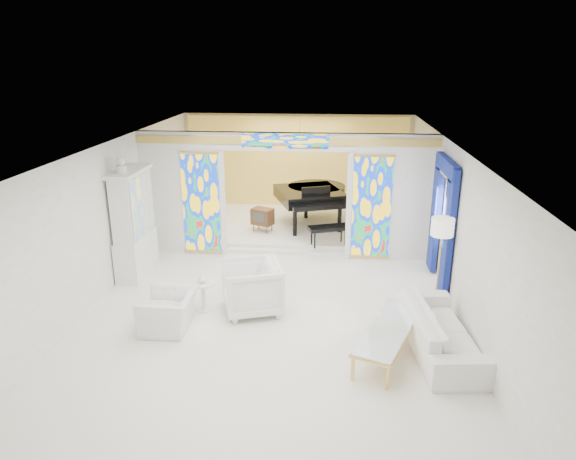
# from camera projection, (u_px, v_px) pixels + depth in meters

# --- Properties ---
(floor) EXTENTS (12.00, 12.00, 0.00)m
(floor) POSITION_uv_depth(u_px,v_px,m) (277.00, 289.00, 10.78)
(floor) COLOR white
(floor) RESTS_ON ground
(ceiling) EXTENTS (7.00, 12.00, 0.02)m
(ceiling) POSITION_uv_depth(u_px,v_px,m) (276.00, 147.00, 9.82)
(ceiling) COLOR white
(ceiling) RESTS_ON wall_back
(wall_back) EXTENTS (7.00, 0.02, 3.00)m
(wall_back) POSITION_uv_depth(u_px,v_px,m) (297.00, 163.00, 15.96)
(wall_back) COLOR white
(wall_back) RESTS_ON floor
(wall_front) EXTENTS (7.00, 0.02, 3.00)m
(wall_front) POSITION_uv_depth(u_px,v_px,m) (205.00, 423.00, 4.64)
(wall_front) COLOR white
(wall_front) RESTS_ON floor
(wall_left) EXTENTS (0.02, 12.00, 3.00)m
(wall_left) POSITION_uv_depth(u_px,v_px,m) (108.00, 217.00, 10.59)
(wall_left) COLOR white
(wall_left) RESTS_ON floor
(wall_right) EXTENTS (0.02, 12.00, 3.00)m
(wall_right) POSITION_uv_depth(u_px,v_px,m) (455.00, 226.00, 10.01)
(wall_right) COLOR white
(wall_right) RESTS_ON floor
(partition_wall) EXTENTS (7.00, 0.22, 3.00)m
(partition_wall) POSITION_uv_depth(u_px,v_px,m) (286.00, 190.00, 12.13)
(partition_wall) COLOR white
(partition_wall) RESTS_ON floor
(stained_glass_left) EXTENTS (0.90, 0.04, 2.40)m
(stained_glass_left) POSITION_uv_depth(u_px,v_px,m) (201.00, 203.00, 12.31)
(stained_glass_left) COLOR gold
(stained_glass_left) RESTS_ON partition_wall
(stained_glass_right) EXTENTS (0.90, 0.04, 2.40)m
(stained_glass_right) POSITION_uv_depth(u_px,v_px,m) (372.00, 207.00, 11.98)
(stained_glass_right) COLOR gold
(stained_glass_right) RESTS_ON partition_wall
(stained_glass_transom) EXTENTS (2.00, 0.04, 0.34)m
(stained_glass_transom) POSITION_uv_depth(u_px,v_px,m) (285.00, 141.00, 11.66)
(stained_glass_transom) COLOR gold
(stained_glass_transom) RESTS_ON partition_wall
(alcove_platform) EXTENTS (6.80, 3.80, 0.18)m
(alcove_platform) POSITION_uv_depth(u_px,v_px,m) (292.00, 225.00, 14.62)
(alcove_platform) COLOR white
(alcove_platform) RESTS_ON floor
(gold_curtain_back) EXTENTS (6.70, 0.10, 2.90)m
(gold_curtain_back) POSITION_uv_depth(u_px,v_px,m) (297.00, 164.00, 15.85)
(gold_curtain_back) COLOR #E7C150
(gold_curtain_back) RESTS_ON wall_back
(chandelier) EXTENTS (0.48, 0.48, 0.30)m
(chandelier) POSITION_uv_depth(u_px,v_px,m) (300.00, 139.00, 13.72)
(chandelier) COLOR gold
(chandelier) RESTS_ON ceiling
(blue_drapes) EXTENTS (0.14, 1.85, 2.65)m
(blue_drapes) POSITION_uv_depth(u_px,v_px,m) (443.00, 212.00, 10.66)
(blue_drapes) COLOR navy
(blue_drapes) RESTS_ON wall_right
(china_cabinet) EXTENTS (0.56, 1.46, 2.72)m
(china_cabinet) POSITION_uv_depth(u_px,v_px,m) (134.00, 224.00, 11.23)
(china_cabinet) COLOR silver
(china_cabinet) RESTS_ON floor
(armchair_left) EXTENTS (0.91, 1.03, 0.66)m
(armchair_left) POSITION_uv_depth(u_px,v_px,m) (169.00, 311.00, 9.16)
(armchair_left) COLOR white
(armchair_left) RESTS_ON floor
(armchair_right) EXTENTS (1.34, 1.32, 0.98)m
(armchair_right) POSITION_uv_depth(u_px,v_px,m) (252.00, 288.00, 9.72)
(armchair_right) COLOR white
(armchair_right) RESTS_ON floor
(sofa) EXTENTS (1.21, 2.54, 0.72)m
(sofa) POSITION_uv_depth(u_px,v_px,m) (441.00, 330.00, 8.49)
(sofa) COLOR white
(sofa) RESTS_ON floor
(side_table) EXTENTS (0.50, 0.50, 0.58)m
(side_table) POSITION_uv_depth(u_px,v_px,m) (203.00, 292.00, 9.79)
(side_table) COLOR silver
(side_table) RESTS_ON floor
(vase) EXTENTS (0.19, 0.19, 0.17)m
(vase) POSITION_uv_depth(u_px,v_px,m) (202.00, 278.00, 9.70)
(vase) COLOR silver
(vase) RESTS_ON side_table
(coffee_table) EXTENTS (1.39, 2.20, 0.47)m
(coffee_table) POSITION_uv_depth(u_px,v_px,m) (390.00, 329.00, 8.35)
(coffee_table) COLOR white
(coffee_table) RESTS_ON floor
(floor_lamp) EXTENTS (0.51, 0.51, 1.76)m
(floor_lamp) POSITION_uv_depth(u_px,v_px,m) (442.00, 231.00, 9.74)
(floor_lamp) COLOR gold
(floor_lamp) RESTS_ON floor
(grand_piano) EXTENTS (2.28, 3.46, 1.24)m
(grand_piano) POSITION_uv_depth(u_px,v_px,m) (313.00, 194.00, 14.21)
(grand_piano) COLOR black
(grand_piano) RESTS_ON alcove_platform
(tv_console) EXTENTS (0.65, 0.56, 0.63)m
(tv_console) POSITION_uv_depth(u_px,v_px,m) (262.00, 217.00, 13.70)
(tv_console) COLOR brown
(tv_console) RESTS_ON alcove_platform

